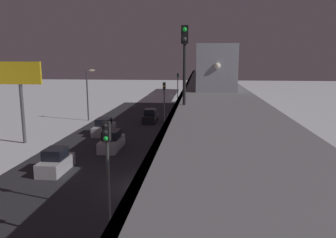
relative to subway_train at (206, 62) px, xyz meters
The scene contains 15 objects.
ground_plane 38.82m from the subway_train, 81.89° to the left, with size 240.00×240.00×0.00m, color silver.
avenue_asphalt 40.14m from the subway_train, 72.94° to the left, with size 11.00×91.84×0.01m, color #28282D.
elevated_railway 37.57m from the subway_train, 89.86° to the left, with size 5.00×91.84×6.86m.
subway_train is the anchor object (origin of this frame).
rail_signal 43.23m from the subway_train, 87.38° to the left, with size 0.36×0.41×4.00m.
sedan_black 17.24m from the subway_train, 57.28° to the left, with size 1.91×4.46×1.97m.
sedan_silver 38.11m from the subway_train, 69.76° to the left, with size 1.80×4.02×1.97m.
sedan_silver_2 30.62m from the subway_train, 70.05° to the left, with size 1.80×4.62×1.97m.
sedan_silver_3 25.91m from the subway_train, 58.51° to the left, with size 1.80×4.74×1.97m.
traffic_light_near 46.29m from the subway_train, 83.27° to the left, with size 0.32×0.44×6.40m.
traffic_light_mid 21.88m from the subway_train, 75.40° to the left, with size 0.32×0.44×6.40m.
traffic_light_far 8.20m from the subway_train, 38.50° to the right, with size 0.32×0.44×6.40m.
traffic_light_distant 30.14m from the subway_train, 79.57° to the right, with size 0.32×0.44×6.40m.
commercial_billboard 33.31m from the subway_train, 52.28° to the left, with size 4.80×0.36×8.90m.
street_lamp_far 21.88m from the subway_train, 35.37° to the left, with size 1.35×0.44×7.65m.
Camera 1 is at (-4.13, 22.70, 9.23)m, focal length 35.35 mm.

